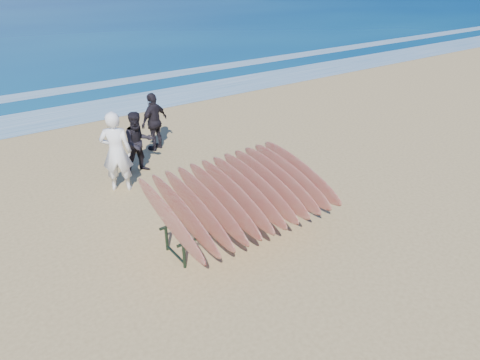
{
  "coord_description": "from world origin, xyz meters",
  "views": [
    {
      "loc": [
        -4.4,
        -5.39,
        4.8
      ],
      "look_at": [
        0.0,
        0.8,
        0.95
      ],
      "focal_mm": 32.0,
      "sensor_mm": 36.0,
      "label": 1
    }
  ],
  "objects": [
    {
      "name": "person_dark_a",
      "position": [
        -0.7,
        4.2,
        0.8
      ],
      "size": [
        0.78,
        0.61,
        1.59
      ],
      "primitive_type": "imported",
      "rotation": [
        0.0,
        0.0,
        -0.0
      ],
      "color": "black",
      "rests_on": "ground"
    },
    {
      "name": "ground",
      "position": [
        0.0,
        0.0,
        0.0
      ],
      "size": [
        120.0,
        120.0,
        0.0
      ],
      "primitive_type": "plane",
      "color": "tan",
      "rests_on": "ground"
    },
    {
      "name": "person_white",
      "position": [
        -1.49,
        3.58,
        0.96
      ],
      "size": [
        0.83,
        0.75,
        1.91
      ],
      "primitive_type": "imported",
      "rotation": [
        0.0,
        0.0,
        2.62
      ],
      "color": "white",
      "rests_on": "ground"
    },
    {
      "name": "foam_near",
      "position": [
        0.0,
        10.0,
        0.01
      ],
      "size": [
        160.0,
        160.0,
        0.0
      ],
      "primitive_type": "plane",
      "color": "white",
      "rests_on": "ground"
    },
    {
      "name": "surfboard_rack",
      "position": [
        -0.22,
        0.46,
        0.87
      ],
      "size": [
        3.21,
        2.53,
        1.39
      ],
      "rotation": [
        0.0,
        0.0,
        0.02
      ],
      "color": "#1C2D1F",
      "rests_on": "ground"
    },
    {
      "name": "person_dark_b",
      "position": [
        0.28,
        5.35,
        0.83
      ],
      "size": [
        1.05,
        0.75,
        1.65
      ],
      "primitive_type": "imported",
      "rotation": [
        0.0,
        0.0,
        3.54
      ],
      "color": "black",
      "rests_on": "ground"
    },
    {
      "name": "foam_far",
      "position": [
        0.0,
        13.5,
        0.01
      ],
      "size": [
        160.0,
        160.0,
        0.0
      ],
      "primitive_type": "plane",
      "color": "white",
      "rests_on": "ground"
    }
  ]
}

